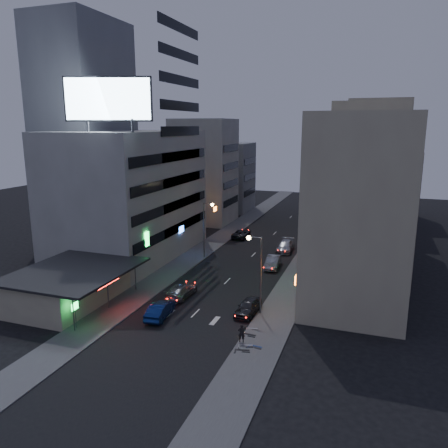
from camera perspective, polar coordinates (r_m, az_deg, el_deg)
The scene contains 29 objects.
ground at distance 42.37m, azimuth -5.94°, elevation -13.61°, with size 180.00×180.00×0.00m, color black.
sidewalk_left at distance 71.22m, azimuth -1.46°, elevation -2.48°, with size 4.00×120.00×0.12m, color #4C4C4F.
sidewalk_right at distance 67.39m, azimuth 11.38°, elevation -3.62°, with size 4.00×120.00×0.12m, color #4C4C4F.
food_court at distance 50.20m, azimuth -19.61°, elevation -7.55°, with size 11.00×13.00×3.88m.
white_building at distance 64.49m, azimuth -12.23°, elevation 3.75°, with size 14.00×24.00×18.00m, color #A9A9A4.
grey_tower at distance 71.32m, azimuth -17.54°, elevation 10.75°, with size 10.00×14.00×34.00m, color gray.
shophouse_near at distance 45.55m, azimuth 17.08°, elevation 1.09°, with size 10.00×11.00×20.00m, color #B7B290.
shophouse_mid at distance 57.20m, azimuth 18.01°, elevation 1.27°, with size 11.00×12.00×16.00m, color gray.
shophouse_far at distance 69.62m, azimuth 18.12°, elevation 5.72°, with size 10.00×14.00×22.00m, color #B7B290.
far_left_a at distance 85.88m, azimuth -2.61°, elevation 6.88°, with size 11.00×10.00×20.00m, color #A9A9A4.
far_left_b at distance 98.41m, azimuth -0.01°, elevation 6.18°, with size 12.00×10.00×15.00m, color gray.
far_right_a at distance 84.74m, azimuth 18.67°, elevation 5.47°, with size 11.00×12.00×18.00m, color gray.
far_right_b at distance 98.41m, azimuth 19.27°, elevation 8.11°, with size 12.00×12.00×24.00m, color #B7B290.
billboard at distance 53.22m, azimuth -14.90°, elevation 15.46°, with size 9.52×3.75×6.20m.
street_lamp_right_near at distance 43.68m, azimuth 4.35°, elevation -5.15°, with size 1.60×0.44×8.02m.
street_lamp_left at distance 61.98m, azimuth -2.31°, elevation 0.25°, with size 1.60×0.44×8.02m.
street_lamp_right_far at distance 76.13m, azimuth 11.09°, elevation 2.37°, with size 1.60×0.44×8.02m.
parked_car_right_near at distance 45.17m, azimuth 3.19°, elevation -10.75°, with size 1.81×4.50×1.53m, color #27282C.
parked_car_right_mid at distance 59.29m, azimuth 6.39°, elevation -4.97°, with size 1.69×4.84×1.59m, color #96979D.
parked_car_left at distance 74.59m, azimuth 2.26°, elevation -1.27°, with size 2.34×5.08×1.41m, color #28282D.
parked_car_right_far at distance 67.23m, azimuth 8.01°, elevation -2.88°, with size 2.22×5.46×1.58m, color #A3A6AC.
road_car_blue at distance 44.80m, azimuth -8.36°, elevation -11.07°, with size 1.64×4.70×1.55m, color navy.
road_car_silver at distance 49.49m, azimuth -5.63°, elevation -8.66°, with size 2.10×5.17×1.50m, color #95999C.
person at distance 39.51m, azimuth 2.29°, elevation -14.05°, with size 0.61×0.40×1.67m, color black.
scooter_black_a at distance 38.41m, azimuth 3.43°, elevation -15.32°, with size 1.91×0.64×1.17m, color black, non-canonical shape.
scooter_silver_a at distance 39.20m, azimuth 3.83°, elevation -14.74°, with size 1.87×0.62×1.14m, color #B0B1B8, non-canonical shape.
scooter_blue at distance 38.92m, azimuth 5.10°, elevation -15.02°, with size 1.79×0.60×1.09m, color navy, non-canonical shape.
scooter_black_b at distance 40.79m, azimuth 4.28°, elevation -13.53°, with size 1.99×0.66×1.22m, color black, non-canonical shape.
scooter_silver_b at distance 42.11m, azimuth 4.48°, elevation -12.82°, with size 1.63×0.54×1.00m, color #A7AAAF, non-canonical shape.
Camera 1 is at (16.59, -34.17, 18.76)m, focal length 35.00 mm.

